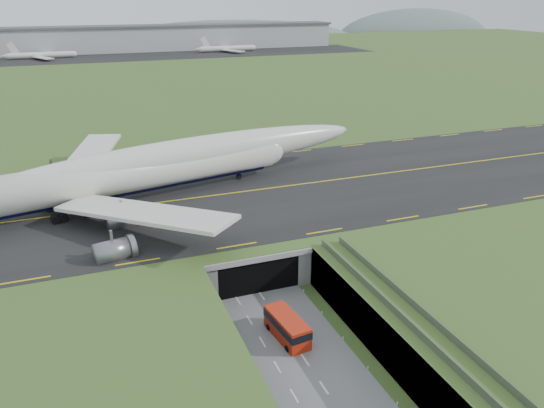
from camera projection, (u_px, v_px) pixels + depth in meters
name	position (u px, v px, depth m)	size (l,w,h in m)	color
ground	(280.00, 324.00, 68.75)	(900.00, 900.00, 0.00)	#436327
airfield_deck	(280.00, 304.00, 67.64)	(800.00, 800.00, 6.00)	gray
trench_road	(303.00, 358.00, 62.20)	(12.00, 75.00, 0.20)	slate
taxiway	(213.00, 196.00, 95.18)	(800.00, 44.00, 0.18)	black
tunnel_portal	(241.00, 248.00, 82.04)	(17.00, 22.30, 6.00)	gray
guideway	(450.00, 360.00, 53.79)	(3.00, 53.00, 7.05)	#A8A8A3
jumbo_jet	(137.00, 171.00, 91.65)	(92.73, 59.18, 19.99)	silver
shuttle_tram	(287.00, 327.00, 65.30)	(3.67, 7.73, 3.04)	red
cargo_terminal	(101.00, 39.00, 323.75)	(320.00, 67.00, 15.60)	#B2B2B2
distant_hills	(169.00, 47.00, 465.06)	(700.00, 91.00, 60.00)	slate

